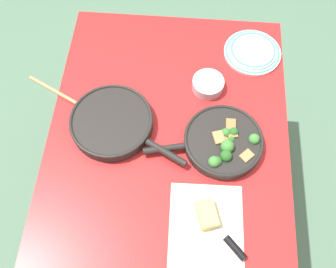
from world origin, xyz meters
name	(u,v)px	position (x,y,z in m)	size (l,w,h in m)	color
ground_plane	(168,199)	(0.00, 0.00, 0.00)	(14.00, 14.00, 0.00)	#51755B
dining_table_red	(168,147)	(0.00, 0.00, 0.68)	(1.15, 0.87, 0.78)	red
skillet_broccoli	(223,142)	(0.02, 0.20, 0.80)	(0.28, 0.42, 0.08)	black
skillet_eggs	(113,123)	(-0.03, -0.20, 0.80)	(0.31, 0.43, 0.05)	black
wooden_spoon	(78,104)	(-0.10, -0.35, 0.78)	(0.20, 0.35, 0.02)	tan
parchment_sheet	(206,245)	(0.37, 0.15, 0.78)	(0.41, 0.25, 0.00)	beige
grater_knife	(225,237)	(0.34, 0.21, 0.79)	(0.20, 0.19, 0.02)	silver
cheese_block	(207,214)	(0.28, 0.15, 0.80)	(0.10, 0.08, 0.05)	#EACC66
dinner_plate_stack	(253,51)	(-0.40, 0.31, 0.79)	(0.23, 0.23, 0.03)	white
prep_bowl_steel	(208,84)	(-0.22, 0.14, 0.80)	(0.12, 0.12, 0.04)	#B7B7BC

